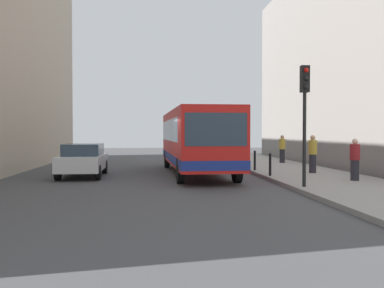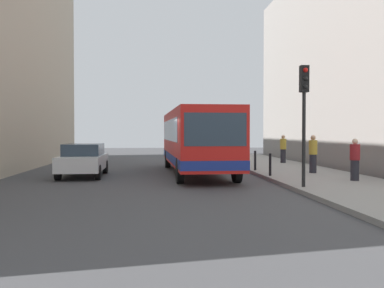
% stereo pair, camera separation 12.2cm
% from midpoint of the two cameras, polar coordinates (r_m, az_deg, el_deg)
% --- Properties ---
extents(ground_plane, '(80.00, 80.00, 0.00)m').
position_cam_midpoint_polar(ground_plane, '(17.61, -0.20, -5.00)').
color(ground_plane, '#424244').
extents(sidewalk, '(4.40, 40.00, 0.15)m').
position_cam_midpoint_polar(sidewalk, '(18.89, 16.39, -4.39)').
color(sidewalk, gray).
rests_on(sidewalk, ground).
extents(bus, '(2.81, 11.08, 3.00)m').
position_cam_midpoint_polar(bus, '(21.31, 0.31, 0.78)').
color(bus, red).
rests_on(bus, ground).
extents(car_beside_bus, '(1.88, 4.41, 1.48)m').
position_cam_midpoint_polar(car_beside_bus, '(20.57, -14.01, -1.92)').
color(car_beside_bus, silver).
rests_on(car_beside_bus, ground).
extents(traffic_light, '(0.28, 0.33, 4.10)m').
position_cam_midpoint_polar(traffic_light, '(15.45, 14.11, 5.21)').
color(traffic_light, black).
rests_on(traffic_light, sidewalk).
extents(bollard_near, '(0.11, 0.11, 0.95)m').
position_cam_midpoint_polar(bollard_near, '(19.16, 9.86, -2.62)').
color(bollard_near, black).
rests_on(bollard_near, sidewalk).
extents(bollard_mid, '(0.11, 0.11, 0.95)m').
position_cam_midpoint_polar(bollard_mid, '(21.82, 7.94, -2.11)').
color(bollard_mid, black).
rests_on(bollard_mid, sidewalk).
extents(bollard_far, '(0.11, 0.11, 0.95)m').
position_cam_midpoint_polar(bollard_far, '(24.51, 6.44, -1.71)').
color(bollard_far, black).
rests_on(bollard_far, sidewalk).
extents(bollard_farthest, '(0.11, 0.11, 0.95)m').
position_cam_midpoint_polar(bollard_farthest, '(27.21, 5.23, -1.39)').
color(bollard_farthest, black).
rests_on(bollard_farthest, sidewalk).
extents(pedestrian_near_signal, '(0.38, 0.38, 1.61)m').
position_cam_midpoint_polar(pedestrian_near_signal, '(18.03, 20.07, -1.92)').
color(pedestrian_near_signal, '#26262D').
rests_on(pedestrian_near_signal, sidewalk).
extents(pedestrian_mid_sidewalk, '(0.38, 0.38, 1.72)m').
position_cam_midpoint_polar(pedestrian_mid_sidewalk, '(20.89, 15.13, -1.25)').
color(pedestrian_mid_sidewalk, '#26262D').
rests_on(pedestrian_mid_sidewalk, sidewalk).
extents(pedestrian_far_sidewalk, '(0.38, 0.38, 1.69)m').
position_cam_midpoint_polar(pedestrian_far_sidewalk, '(27.40, 11.43, -0.63)').
color(pedestrian_far_sidewalk, '#26262D').
rests_on(pedestrian_far_sidewalk, sidewalk).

